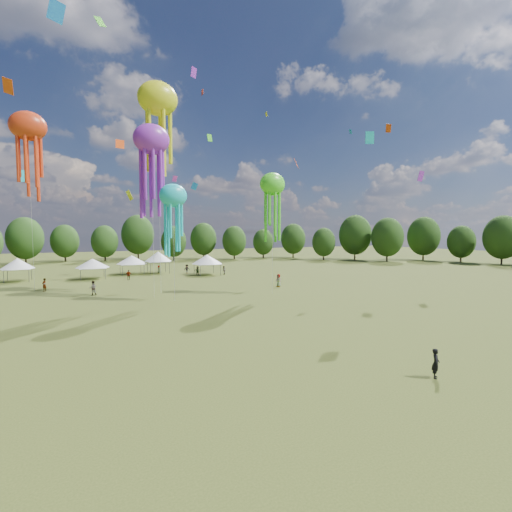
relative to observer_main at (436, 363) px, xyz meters
name	(u,v)px	position (x,y,z in m)	size (l,w,h in m)	color
ground	(324,389)	(-6.57, 1.56, -0.84)	(300.00, 300.00, 0.00)	#384416
observer_main	(436,363)	(0.00, 0.00, 0.00)	(0.61, 0.40, 1.67)	black
spectator_near	(93,288)	(-16.37, 37.79, 0.10)	(0.91, 0.71, 1.87)	gray
spectators_far	(189,273)	(-0.20, 50.19, 0.03)	(32.08, 27.26, 1.90)	gray
festival_tents	(131,260)	(-9.24, 57.41, 2.13)	(36.77, 13.13, 4.35)	#47474C
show_kites	(136,149)	(-10.83, 36.01, 18.10)	(32.70, 19.73, 27.77)	purple
small_kites	(144,99)	(-8.22, 45.56, 27.81)	(73.57, 58.23, 44.48)	purple
treeline	(120,240)	(-10.44, 64.07, 5.71)	(201.57, 95.24, 13.43)	#38281C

